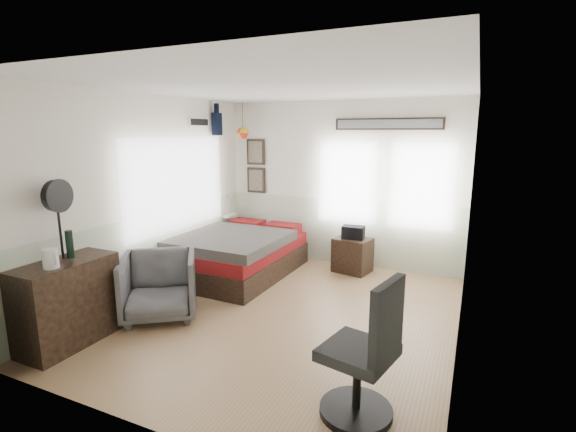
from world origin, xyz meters
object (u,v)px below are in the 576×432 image
(nightstand, at_px, (352,255))
(task_chair, at_px, (365,362))
(armchair, at_px, (159,286))
(bed, at_px, (238,254))
(dresser, at_px, (68,303))

(nightstand, xyz_separation_m, task_chair, (1.04, -3.36, 0.20))
(armchair, relative_size, task_chair, 0.74)
(task_chair, bearing_deg, armchair, 176.28)
(nightstand, relative_size, task_chair, 0.47)
(armchair, relative_size, nightstand, 1.57)
(nightstand, bearing_deg, armchair, -111.48)
(nightstand, bearing_deg, task_chair, -61.30)
(bed, xyz_separation_m, nightstand, (1.60, 0.85, -0.06))
(bed, height_order, nightstand, bed)
(dresser, height_order, task_chair, task_chair)
(dresser, xyz_separation_m, task_chair, (3.13, 0.12, 0.02))
(nightstand, bearing_deg, dresser, -109.53)
(bed, relative_size, nightstand, 3.90)
(dresser, height_order, nightstand, dresser)
(bed, bearing_deg, dresser, -99.19)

